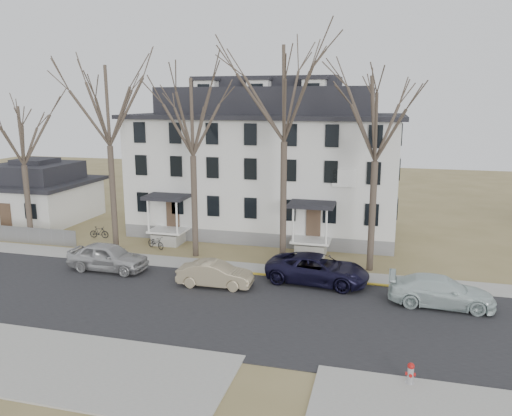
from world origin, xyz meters
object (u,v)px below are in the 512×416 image
(car_navy, at_px, (318,270))
(tree_far_left, at_px, (107,99))
(tree_center, at_px, (285,87))
(bicycle_right, at_px, (99,233))
(tree_mid_right, at_px, (377,112))
(car_white, at_px, (441,292))
(car_tan, at_px, (215,275))
(small_house, at_px, (38,195))
(tree_bungalow, at_px, (21,132))
(tree_mid_left, at_px, (192,111))
(boarding_house, at_px, (267,163))
(bicycle_left, at_px, (156,243))
(car_silver, at_px, (108,257))
(fire_hydrant, at_px, (410,374))

(car_navy, bearing_deg, tree_far_left, 83.95)
(tree_center, distance_m, bicycle_right, 18.24)
(tree_mid_right, xyz_separation_m, car_white, (3.69, -4.77, -8.85))
(car_tan, bearing_deg, small_house, 58.82)
(tree_mid_right, xyz_separation_m, bicycle_right, (-20.16, 2.14, -9.16))
(tree_bungalow, distance_m, car_navy, 23.08)
(tree_mid_left, height_order, tree_bungalow, tree_mid_left)
(bicycle_right, bearing_deg, boarding_house, -69.15)
(bicycle_left, bearing_deg, small_house, 93.49)
(boarding_house, xyz_separation_m, car_silver, (-7.10, -12.35, -4.53))
(tree_bungalow, distance_m, car_white, 29.53)
(tree_bungalow, bearing_deg, small_house, 122.84)
(boarding_house, height_order, car_navy, boarding_house)
(small_house, height_order, bicycle_right, small_house)
(tree_center, relative_size, car_white, 2.82)
(boarding_house, bearing_deg, car_tan, -89.24)
(car_navy, bearing_deg, bicycle_left, 78.08)
(boarding_house, xyz_separation_m, small_house, (-20.00, -1.96, -3.13))
(tree_center, relative_size, tree_mid_right, 1.15)
(car_tan, bearing_deg, tree_bungalow, 70.56)
(tree_mid_right, relative_size, car_white, 2.45)
(tree_far_left, height_order, bicycle_right, tree_far_left)
(bicycle_left, bearing_deg, tree_far_left, 130.50)
(tree_bungalow, distance_m, car_tan, 18.51)
(tree_far_left, bearing_deg, tree_center, 0.00)
(tree_far_left, relative_size, fire_hydrant, 15.66)
(small_house, distance_m, tree_far_left, 15.00)
(tree_bungalow, height_order, bicycle_left, tree_bungalow)
(tree_far_left, bearing_deg, tree_mid_right, 0.00)
(boarding_house, bearing_deg, tree_mid_right, -43.81)
(tree_mid_right, relative_size, tree_bungalow, 1.18)
(car_white, height_order, fire_hydrant, car_white)
(tree_bungalow, height_order, car_navy, tree_bungalow)
(car_silver, height_order, car_navy, car_silver)
(small_house, height_order, car_white, small_house)
(car_silver, relative_size, bicycle_right, 3.36)
(car_white, xyz_separation_m, bicycle_right, (-23.86, 6.91, -0.31))
(boarding_house, height_order, car_silver, boarding_house)
(tree_center, bearing_deg, car_navy, -49.25)
(tree_bungalow, xyz_separation_m, car_silver, (8.90, -4.20, -7.27))
(tree_far_left, relative_size, car_tan, 3.24)
(boarding_house, relative_size, car_silver, 4.17)
(small_house, height_order, car_silver, small_house)
(boarding_house, distance_m, fire_hydrant, 23.82)
(tree_mid_left, xyz_separation_m, car_navy, (8.68, -3.10, -8.79))
(fire_hydrant, bearing_deg, tree_mid_right, 98.62)
(tree_mid_left, relative_size, bicycle_left, 7.79)
(tree_bungalow, xyz_separation_m, bicycle_left, (9.71, 0.74, -7.69))
(car_navy, height_order, fire_hydrant, car_navy)
(tree_mid_left, distance_m, tree_mid_right, 11.50)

